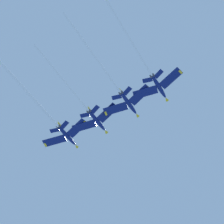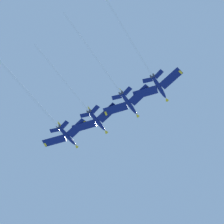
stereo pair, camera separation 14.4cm
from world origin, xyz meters
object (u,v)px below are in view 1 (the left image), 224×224
Objects in this scene: jet_inner_left at (88,110)px; jet_centre at (119,90)px; jet_inner_right at (149,70)px; jet_far_left at (52,119)px.

jet_inner_left reaches higher than jet_centre.
jet_inner_right is at bearing -173.93° from jet_centre.
jet_far_left is at bearing 16.14° from jet_centre.
jet_inner_right is (-39.62, -9.10, -0.67)m from jet_far_left.
jet_inner_left is at bearing -151.58° from jet_far_left.
jet_centre is at bearing 6.07° from jet_inner_right.
jet_inner_left is at bearing 4.01° from jet_centre.
jet_inner_left is 27.36m from jet_inner_right.
jet_far_left is 0.95× the size of jet_centre.
jet_centre is (-26.69, -7.73, -0.12)m from jet_far_left.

